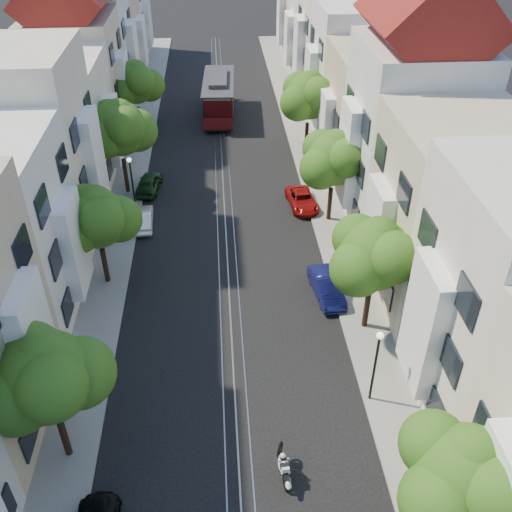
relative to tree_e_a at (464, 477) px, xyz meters
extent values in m
plane|color=black|center=(-7.26, 31.02, -4.40)|extent=(200.00, 200.00, 0.00)
cube|color=gray|center=(-0.01, 31.02, -4.34)|extent=(2.50, 80.00, 0.12)
cube|color=gray|center=(-14.51, 31.02, -4.34)|extent=(2.50, 80.00, 0.12)
cube|color=gray|center=(-7.81, 31.02, -4.39)|extent=(0.06, 80.00, 0.02)
cube|color=gray|center=(-7.26, 31.02, -4.39)|extent=(0.06, 80.00, 0.02)
cube|color=gray|center=(-6.71, 31.02, -4.39)|extent=(0.06, 80.00, 0.02)
cube|color=tan|center=(-7.26, 31.02, -4.40)|extent=(0.08, 80.00, 0.01)
cube|color=white|center=(0.94, -0.98, -0.41)|extent=(0.90, 3.04, 5.23)
cube|color=white|center=(0.94, 7.02, 0.22)|extent=(0.90, 3.04, 6.05)
cube|color=beige|center=(4.74, 15.02, 0.60)|extent=(7.00, 8.00, 10.00)
cube|color=white|center=(0.94, 15.02, -0.20)|extent=(0.90, 3.04, 5.50)
cube|color=silver|center=(4.74, 23.02, 1.60)|extent=(7.00, 8.00, 12.00)
cube|color=white|center=(0.94, 23.02, 0.64)|extent=(0.90, 3.04, 6.60)
cube|color=#C6B28C|center=(4.74, 31.02, 0.10)|extent=(7.00, 8.00, 9.00)
cube|color=white|center=(0.94, 31.02, -0.62)|extent=(0.90, 3.04, 4.95)
cube|color=white|center=(4.74, 39.02, 0.85)|extent=(7.00, 8.00, 10.50)
cube|color=white|center=(0.94, 39.02, 0.01)|extent=(0.90, 3.04, 5.78)
cube|color=beige|center=(4.74, 47.02, 1.35)|extent=(7.00, 8.00, 11.50)
cube|color=white|center=(0.94, 47.02, 0.43)|extent=(0.90, 3.04, 6.32)
cube|color=silver|center=(4.74, 55.02, 0.35)|extent=(7.00, 8.00, 9.50)
cube|color=white|center=(0.94, 55.02, -0.41)|extent=(0.90, 3.04, 5.23)
cube|color=beige|center=(4.74, 63.02, 0.60)|extent=(7.00, 8.00, 10.00)
cube|color=white|center=(0.94, 63.02, -0.20)|extent=(0.90, 3.04, 5.50)
cube|color=white|center=(-15.46, 7.02, 0.13)|extent=(0.90, 3.04, 5.93)
cube|color=white|center=(-15.46, 15.02, -0.28)|extent=(0.90, 3.04, 5.39)
cube|color=beige|center=(-19.26, 23.02, 1.48)|extent=(7.00, 8.00, 11.76)
cube|color=white|center=(-15.46, 23.02, 0.54)|extent=(0.90, 3.04, 6.47)
cube|color=silver|center=(-19.26, 31.02, 0.01)|extent=(7.00, 8.00, 8.82)
cube|color=white|center=(-15.46, 31.02, -0.69)|extent=(0.90, 3.04, 4.85)
cube|color=beige|center=(-19.26, 39.02, 0.75)|extent=(7.00, 8.00, 10.29)
cube|color=white|center=(-15.46, 39.02, -0.08)|extent=(0.90, 3.04, 5.66)
cube|color=silver|center=(-19.26, 47.02, 1.24)|extent=(7.00, 8.00, 11.27)
cube|color=white|center=(-15.46, 47.02, 0.34)|extent=(0.90, 3.04, 6.20)
cube|color=#C6B28C|center=(-19.26, 55.02, 0.26)|extent=(7.00, 8.00, 9.31)
cube|color=white|center=(-15.46, 55.02, -0.49)|extent=(0.90, 3.04, 5.12)
cube|color=white|center=(-19.26, 63.02, 0.50)|extent=(7.00, 8.00, 9.80)
cube|color=white|center=(-15.46, 63.02, -0.28)|extent=(0.90, 3.04, 5.39)
sphere|color=#2C5916|center=(-0.06, 0.02, 0.08)|extent=(3.38, 3.38, 3.38)
sphere|color=#2C5916|center=(1.04, 0.52, -0.32)|extent=(2.70, 2.70, 2.70)
sphere|color=#2C5916|center=(-1.01, -0.68, -0.22)|extent=(2.64, 2.64, 2.64)
sphere|color=#2C5916|center=(0.04, 0.12, 0.98)|extent=(2.03, 2.03, 2.03)
cylinder|color=black|center=(-0.06, 12.02, -3.05)|extent=(0.30, 0.30, 2.45)
sphere|color=#2C5916|center=(-0.06, 12.02, 0.41)|extent=(3.64, 3.64, 3.64)
sphere|color=#2C5916|center=(1.04, 12.52, 0.01)|extent=(2.91, 2.91, 2.91)
sphere|color=#2C5916|center=(-1.01, 11.32, 0.11)|extent=(2.84, 2.84, 2.84)
sphere|color=#2C5916|center=(0.04, 12.12, 1.31)|extent=(2.18, 2.18, 2.18)
cylinder|color=black|center=(-0.06, 23.02, -3.09)|extent=(0.30, 0.30, 2.38)
sphere|color=#2C5916|center=(-0.06, 23.02, 0.28)|extent=(3.54, 3.54, 3.54)
sphere|color=#2C5916|center=(1.04, 23.52, -0.12)|extent=(2.83, 2.83, 2.83)
sphere|color=#2C5916|center=(-1.01, 22.32, -0.02)|extent=(2.76, 2.76, 2.76)
sphere|color=#2C5916|center=(0.04, 23.12, 1.18)|extent=(2.12, 2.12, 2.12)
cylinder|color=black|center=(-0.06, 34.02, -3.02)|extent=(0.30, 0.30, 2.52)
sphere|color=#2C5916|center=(-0.06, 34.02, 0.55)|extent=(3.74, 3.74, 3.74)
sphere|color=#2C5916|center=(1.04, 34.52, 0.15)|extent=(3.00, 3.00, 3.00)
sphere|color=#2C5916|center=(-1.01, 33.32, 0.25)|extent=(2.92, 2.92, 2.92)
sphere|color=#2C5916|center=(0.04, 34.12, 1.45)|extent=(2.25, 2.25, 2.25)
cylinder|color=black|center=(-14.46, 5.02, -3.05)|extent=(0.30, 0.30, 2.45)
sphere|color=#2C5916|center=(-14.46, 5.02, 0.41)|extent=(3.64, 3.64, 3.64)
sphere|color=#2C5916|center=(-13.36, 5.52, 0.01)|extent=(2.91, 2.91, 2.91)
sphere|color=#2C5916|center=(-15.41, 4.32, 0.11)|extent=(2.84, 2.84, 2.84)
sphere|color=#2C5916|center=(-14.36, 5.12, 1.31)|extent=(2.18, 2.18, 2.18)
cylinder|color=black|center=(-14.46, 17.02, -3.14)|extent=(0.30, 0.30, 2.27)
sphere|color=#2C5916|center=(-14.46, 17.02, 0.08)|extent=(3.38, 3.38, 3.38)
sphere|color=#2C5916|center=(-13.36, 17.52, -0.32)|extent=(2.70, 2.70, 2.70)
sphere|color=#2C5916|center=(-15.41, 16.32, -0.22)|extent=(2.64, 2.64, 2.64)
sphere|color=#2C5916|center=(-14.36, 17.12, 0.98)|extent=(2.03, 2.03, 2.03)
cylinder|color=black|center=(-14.46, 28.02, -2.97)|extent=(0.30, 0.30, 2.62)
sphere|color=#2C5916|center=(-14.46, 28.02, 0.75)|extent=(3.90, 3.90, 3.90)
sphere|color=#2C5916|center=(-13.36, 28.52, 0.35)|extent=(3.12, 3.12, 3.12)
sphere|color=#2C5916|center=(-15.41, 27.32, 0.45)|extent=(3.04, 3.04, 3.04)
sphere|color=#2C5916|center=(-14.36, 28.12, 1.65)|extent=(2.34, 2.34, 2.34)
cylinder|color=black|center=(-14.46, 39.02, -3.09)|extent=(0.30, 0.30, 2.38)
sphere|color=#2C5916|center=(-14.46, 39.02, 0.28)|extent=(3.54, 3.54, 3.54)
sphere|color=#2C5916|center=(-13.36, 39.52, -0.12)|extent=(2.83, 2.83, 2.83)
sphere|color=#2C5916|center=(-15.41, 38.32, -0.02)|extent=(2.76, 2.76, 2.76)
sphere|color=#2C5916|center=(-14.36, 39.12, 1.18)|extent=(2.12, 2.12, 2.12)
cylinder|color=black|center=(-0.96, 7.02, -2.28)|extent=(0.12, 0.12, 4.00)
sphere|color=#FFF2CC|center=(-0.96, 7.02, -0.28)|extent=(0.32, 0.32, 0.32)
cylinder|color=black|center=(-13.56, 25.02, -2.28)|extent=(0.12, 0.12, 4.00)
sphere|color=#FFF2CC|center=(-13.56, 25.02, -0.28)|extent=(0.32, 0.32, 0.32)
torus|color=black|center=(-5.41, 2.82, -4.11)|extent=(0.21, 0.72, 0.71)
torus|color=black|center=(-5.54, 3.98, -3.54)|extent=(0.35, 0.69, 0.69)
ellipsoid|color=silver|center=(-5.47, 3.36, -3.66)|extent=(0.52, 1.00, 0.81)
ellipsoid|color=silver|center=(-5.45, 3.13, -3.47)|extent=(0.40, 0.56, 0.46)
cube|color=black|center=(-5.40, 2.74, -3.64)|extent=(0.26, 0.52, 0.32)
cube|color=silver|center=(-5.44, 3.10, -3.42)|extent=(0.37, 0.56, 0.26)
sphere|color=black|center=(-5.48, 3.41, -3.31)|extent=(0.25, 0.25, 0.25)
cube|color=black|center=(-7.24, 42.81, -3.88)|extent=(3.07, 9.31, 0.34)
cube|color=#490C0E|center=(-7.24, 42.81, -2.50)|extent=(3.02, 5.87, 2.76)
cube|color=beige|center=(-7.24, 42.81, -1.47)|extent=(3.08, 5.93, 0.69)
cube|color=#2D2D30|center=(-7.24, 42.81, -1.01)|extent=(3.30, 9.32, 0.21)
cube|color=#2D2D30|center=(-7.24, 42.81, -0.72)|extent=(1.85, 5.24, 0.40)
imported|color=#0E1147|center=(-1.66, 14.82, -3.77)|extent=(1.79, 3.97, 1.26)
imported|color=maroon|center=(-1.66, 24.99, -3.85)|extent=(2.23, 4.10, 1.09)
imported|color=white|center=(-12.86, 23.20, -3.82)|extent=(1.40, 3.56, 1.15)
imported|color=#153516|center=(-12.86, 28.20, -3.75)|extent=(2.00, 3.97, 1.30)
camera|label=1|loc=(-7.59, -10.45, 16.70)|focal=40.00mm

